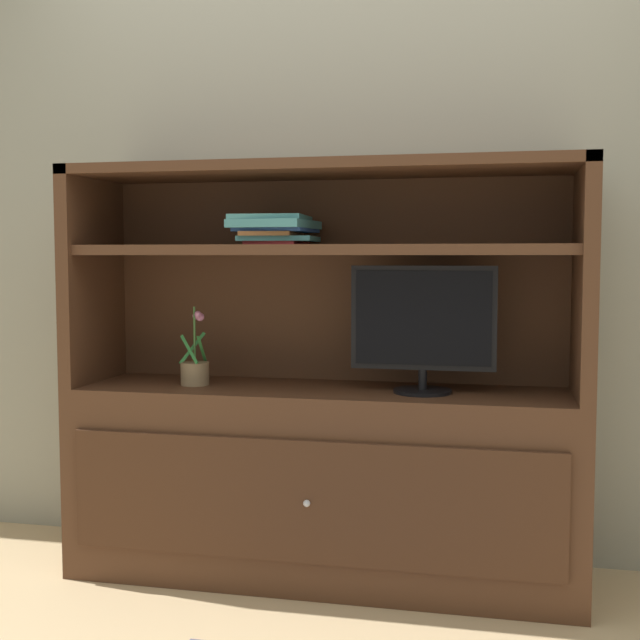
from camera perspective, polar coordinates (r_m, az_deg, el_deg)
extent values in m
plane|color=tan|center=(2.83, -1.63, -19.99)|extent=(8.00, 8.00, 0.00)
cube|color=gray|center=(3.32, 1.51, 8.40)|extent=(6.00, 0.10, 2.80)
cube|color=#4C2D1C|center=(3.08, 0.20, -11.08)|extent=(1.83, 0.46, 0.69)
cube|color=#462A19|center=(2.85, -0.85, -12.34)|extent=(1.69, 0.02, 0.42)
sphere|color=silver|center=(2.84, -0.92, -12.42)|extent=(0.02, 0.02, 0.02)
cube|color=#4C2D1C|center=(3.27, -15.23, 2.91)|extent=(0.05, 0.46, 0.80)
cube|color=#4C2D1C|center=(2.91, 17.62, 2.69)|extent=(0.05, 0.46, 0.80)
cube|color=#4C2D1C|center=(3.18, 1.06, 3.03)|extent=(1.83, 0.02, 0.80)
cube|color=#4C2D1C|center=(2.98, 0.21, 10.25)|extent=(1.83, 0.46, 0.04)
cube|color=#4C2D1C|center=(2.97, 0.21, 4.81)|extent=(1.73, 0.42, 0.04)
cylinder|color=black|center=(2.93, 7.02, -4.84)|extent=(0.20, 0.20, 0.01)
cylinder|color=black|center=(2.92, 7.03, -4.06)|extent=(0.03, 0.03, 0.07)
cube|color=black|center=(2.90, 7.07, 0.15)|extent=(0.50, 0.02, 0.36)
cube|color=black|center=(2.88, 7.04, 0.13)|extent=(0.47, 0.00, 0.32)
cylinder|color=#8C7251|center=(3.11, -8.54, -3.64)|extent=(0.10, 0.10, 0.08)
cylinder|color=#3D6B33|center=(3.09, -8.57, -0.99)|extent=(0.01, 0.01, 0.21)
cube|color=#2D7A38|center=(3.09, -8.09, -1.97)|extent=(0.02, 0.11, 0.11)
cube|color=#2D7A38|center=(3.12, -8.72, -1.91)|extent=(0.08, 0.07, 0.12)
cube|color=#2D7A38|center=(3.08, -8.93, -2.00)|extent=(0.09, 0.05, 0.10)
sphere|color=#C6729E|center=(3.10, -8.46, 0.28)|extent=(0.03, 0.03, 0.03)
sphere|color=#C6729E|center=(3.08, -8.34, 0.38)|extent=(0.03, 0.03, 0.03)
sphere|color=#C6729E|center=(3.09, -8.20, 0.21)|extent=(0.03, 0.03, 0.03)
cube|color=red|center=(3.02, -2.92, 5.26)|extent=(0.18, 0.26, 0.01)
cube|color=teal|center=(3.02, -2.78, 5.56)|extent=(0.28, 0.30, 0.02)
cube|color=#A56638|center=(3.02, -3.29, 5.87)|extent=(0.20, 0.31, 0.02)
cube|color=#2D519E|center=(3.02, -2.99, 6.13)|extent=(0.26, 0.28, 0.01)
cube|color=teal|center=(3.00, -3.11, 6.53)|extent=(0.28, 0.32, 0.03)
cube|color=teal|center=(3.01, -3.37, 6.98)|extent=(0.27, 0.30, 0.02)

